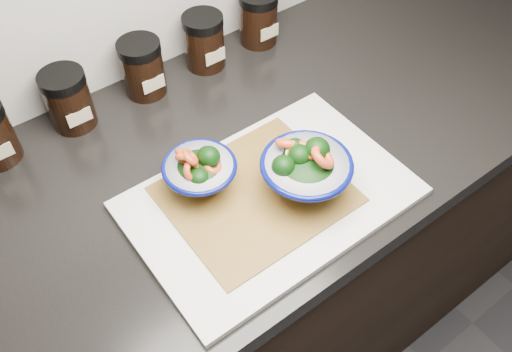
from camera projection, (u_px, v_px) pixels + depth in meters
cabinet at (234, 287)px, 1.32m from camera, size 3.43×0.58×0.86m
countertop at (227, 164)px, 0.97m from camera, size 3.50×0.60×0.04m
cutting_board at (270, 198)px, 0.89m from camera, size 0.45×0.30×0.01m
bamboo_mat at (256, 194)px, 0.88m from camera, size 0.28×0.24×0.00m
bowl_left at (200, 172)px, 0.86m from camera, size 0.12×0.12×0.10m
bowl_right at (305, 170)px, 0.85m from camera, size 0.15×0.15×0.11m
spice_jar_b at (68, 100)px, 0.97m from camera, size 0.08×0.08×0.11m
spice_jar_c at (143, 68)px, 1.03m from camera, size 0.08×0.08×0.11m
spice_jar_d at (204, 41)px, 1.08m from camera, size 0.08×0.08×0.11m
spice_jar_e at (258, 18)px, 1.13m from camera, size 0.08×0.08×0.11m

